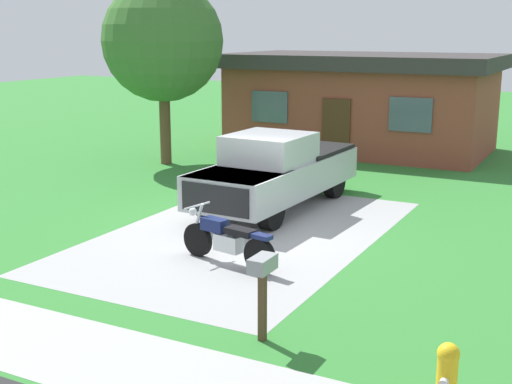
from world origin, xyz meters
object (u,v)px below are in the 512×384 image
fire_hydrant (447,379)px  mailbox (262,276)px  motorcycle (227,240)px  pickup_truck (278,170)px  shade_tree (163,41)px  neighbor_house (361,101)px

fire_hydrant → mailbox: mailbox is taller
motorcycle → mailbox: 3.41m
pickup_truck → shade_tree: bearing=149.0°
motorcycle → neighbor_house: bearing=98.6°
shade_tree → neighbor_house: bearing=49.9°
fire_hydrant → neighbor_house: (-6.90, 16.87, 1.36)m
motorcycle → fire_hydrant: (4.85, -3.36, -0.05)m
pickup_truck → neighbor_house: bearing=96.3°
pickup_truck → shade_tree: size_ratio=0.96×
pickup_truck → shade_tree: 7.42m
neighbor_house → fire_hydrant: bearing=-67.7°
pickup_truck → mailbox: pickup_truck is taller
pickup_truck → shade_tree: shade_tree is taller
shade_tree → neighbor_house: shade_tree is taller
pickup_truck → fire_hydrant: size_ratio=6.55×
neighbor_house → pickup_truck: bearing=-83.7°
fire_hydrant → mailbox: 2.90m
fire_hydrant → shade_tree: shade_tree is taller
fire_hydrant → shade_tree: size_ratio=0.15×
motorcycle → shade_tree: (-6.84, 7.83, 3.52)m
fire_hydrant → mailbox: bearing=165.3°
pickup_truck → mailbox: (3.14, -6.98, 0.03)m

